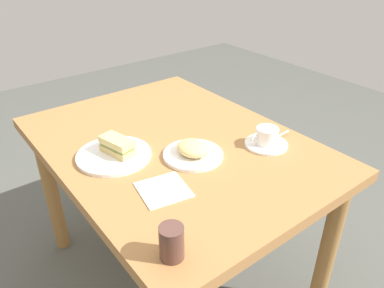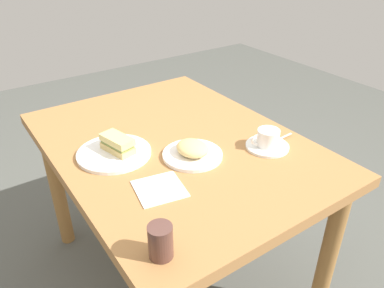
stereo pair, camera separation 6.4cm
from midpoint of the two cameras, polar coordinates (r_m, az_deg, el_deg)
The scene contains 11 objects.
ground_plane at distance 1.93m, azimuth -1.07°, elevation -18.85°, with size 6.00×6.00×0.00m, color #52544E.
dining_table at distance 1.51m, azimuth -1.30°, elevation -2.90°, with size 1.19×0.88×0.73m.
sandwich_plate at distance 1.39m, azimuth -10.46°, elevation -1.39°, with size 0.27×0.27×0.01m, color white.
sandwich_front at distance 1.38m, azimuth -9.96°, elevation 0.03°, with size 0.14×0.09×0.06m.
coffee_saucer at distance 1.45m, azimuth 12.61°, elevation -0.34°, with size 0.16×0.16×0.01m, color white.
coffee_cup at distance 1.43m, azimuth 12.72°, elevation 0.98°, with size 0.08×0.11×0.06m.
spoon at distance 1.50m, azimuth 14.52°, elevation 0.84°, with size 0.02×0.10×0.01m.
side_plate at distance 1.36m, azimuth 1.43°, elevation -1.69°, with size 0.22×0.22×0.01m, color white.
side_food_pile at distance 1.34m, azimuth 1.44°, elevation -0.64°, with size 0.13×0.11×0.04m, color #E4C176.
napkin at distance 1.20m, azimuth -3.43°, elevation -6.83°, with size 0.15×0.15×0.00m, color white.
drinking_glass at distance 0.96m, azimuth -2.84°, elevation -14.61°, with size 0.06×0.06×0.10m, color brown.
Camera 2 is at (1.08, -0.67, 1.45)m, focal length 35.08 mm.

